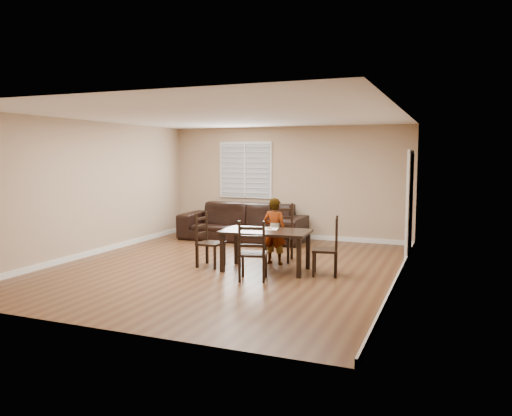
# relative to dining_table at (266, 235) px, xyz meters

# --- Properties ---
(ground) EXTENTS (7.00, 7.00, 0.00)m
(ground) POSITION_rel_dining_table_xyz_m (-0.76, 0.01, -0.62)
(ground) COLOR brown
(ground) RESTS_ON ground
(room) EXTENTS (6.04, 7.04, 2.72)m
(room) POSITION_rel_dining_table_xyz_m (-0.72, 0.18, 1.18)
(room) COLOR tan
(room) RESTS_ON ground
(dining_table) EXTENTS (1.57, 0.94, 0.71)m
(dining_table) POSITION_rel_dining_table_xyz_m (0.00, 0.00, 0.00)
(dining_table) COLOR black
(dining_table) RESTS_ON ground
(chair_near) EXTENTS (0.55, 0.52, 1.10)m
(chair_near) POSITION_rel_dining_table_xyz_m (-0.07, 0.98, -0.12)
(chair_near) COLOR black
(chair_near) RESTS_ON ground
(chair_far) EXTENTS (0.54, 0.51, 0.99)m
(chair_far) POSITION_rel_dining_table_xyz_m (0.07, -0.81, -0.17)
(chair_far) COLOR black
(chair_far) RESTS_ON ground
(chair_left) EXTENTS (0.42, 0.45, 0.98)m
(chair_left) POSITION_rel_dining_table_xyz_m (-1.16, -0.06, -0.18)
(chair_left) COLOR black
(chair_left) RESTS_ON ground
(chair_right) EXTENTS (0.49, 0.52, 0.99)m
(chair_right) POSITION_rel_dining_table_xyz_m (1.16, 0.08, -0.17)
(chair_right) COLOR black
(chair_right) RESTS_ON ground
(child) EXTENTS (0.47, 0.33, 1.23)m
(child) POSITION_rel_dining_table_xyz_m (-0.03, 0.55, -0.00)
(child) COLOR gray
(child) RESTS_ON ground
(napkin) EXTENTS (0.38, 0.38, 0.00)m
(napkin) POSITION_rel_dining_table_xyz_m (-0.01, 0.17, 0.09)
(napkin) COLOR beige
(napkin) RESTS_ON dining_table
(donut) EXTENTS (0.09, 0.09, 0.03)m
(donut) POSITION_rel_dining_table_xyz_m (0.01, 0.17, 0.11)
(donut) COLOR #CB8D49
(donut) RESTS_ON napkin
(sofa) EXTENTS (2.97, 1.18, 0.87)m
(sofa) POSITION_rel_dining_table_xyz_m (-1.63, 2.76, -0.19)
(sofa) COLOR black
(sofa) RESTS_ON ground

